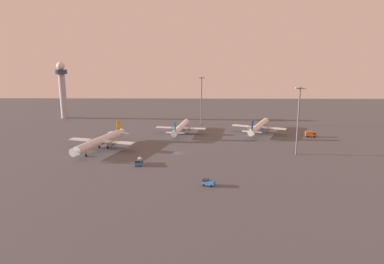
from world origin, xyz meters
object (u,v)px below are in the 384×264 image
Objects in this scene: apron_light_east at (298,117)px; apron_light_west at (201,98)px; control_tower at (62,86)px; maintenance_van at (208,182)px; fuel_truck at (139,162)px; catering_truck at (310,134)px; airplane_far_stand at (259,127)px; airplane_terminal_side at (101,141)px; airplane_taxiway_distant at (181,128)px.

apron_light_west is (-41.32, 69.62, 0.14)m from apron_light_east.
apron_light_east is (137.69, -92.03, -5.71)m from control_tower.
maintenance_van is 0.15× the size of apron_light_west.
control_tower is 8.54× the size of maintenance_van.
fuel_truck reaches higher than maintenance_van.
apron_light_east is (-17.17, -34.54, 15.25)m from catering_truck.
maintenance_van is 110.17m from apron_light_west.
airplane_far_stand is 1.25× the size of apron_light_east.
airplane_terminal_side is 1.37× the size of apron_light_west.
apron_light_east reaches higher than airplane_far_stand.
apron_light_west is at bearing -13.09° from control_tower.
apron_light_west is (-1.06, 109.03, 15.79)m from maintenance_van.
control_tower is at bearing 58.50° from maintenance_van.
airplane_terminal_side reaches higher than maintenance_van.
control_tower is 1.08× the size of airplane_taxiway_distant.
apron_light_west reaches higher than apron_light_east.
control_tower is at bearing -178.41° from airplane_far_stand.
airplane_terminal_side is at bearing -127.17° from apron_light_west.
airplane_far_stand is at bearing 1.37° from maintenance_van.
airplane_terminal_side reaches higher than fuel_truck.
fuel_truck is (21.45, -23.28, -2.73)m from airplane_terminal_side.
control_tower is 6.19× the size of fuel_truck.
fuel_truck is (-84.62, -50.96, -0.21)m from catering_truck.
maintenance_van is at bearing -135.61° from apron_light_east.
airplane_taxiway_distant is (-44.03, -1.84, -0.28)m from airplane_far_stand.
apron_light_east is at bearing -55.72° from airplane_far_stand.
airplane_far_stand is at bearing -102.17° from catering_truck.
control_tower is 165.00m from maintenance_van.
catering_truck is at bearing 63.57° from apron_light_east.
fuel_truck is (-58.28, -59.77, -2.43)m from airplane_far_stand.
catering_truck is (70.37, -6.97, -1.94)m from airplane_taxiway_distant.
airplane_taxiway_distant is 1.21× the size of apron_light_east.
maintenance_van is at bearing -53.45° from control_tower.
airplane_far_stand is 46.19m from apron_light_east.
control_tower is 1.31× the size of apron_light_east.
apron_light_west reaches higher than maintenance_van.
apron_light_east reaches higher than fuel_truck.
control_tower is 1.04× the size of airplane_far_stand.
airplane_taxiway_distant is 59.70m from fuel_truck.
airplane_terminal_side is 87.68m from airplane_far_stand.
control_tower reaches higher than catering_truck.
maintenance_van is 0.15× the size of apron_light_east.
apron_light_east reaches higher than maintenance_van.
fuel_truck is 0.21× the size of apron_light_east.
catering_truck is 93.63m from maintenance_van.
control_tower is 138.70m from airplane_far_stand.
control_tower is at bearing 146.24° from apron_light_east.
apron_light_east is (88.90, -6.86, 12.73)m from airplane_terminal_side.
apron_light_east reaches higher than airplane_terminal_side.
airplane_terminal_side is 109.65m from catering_truck.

